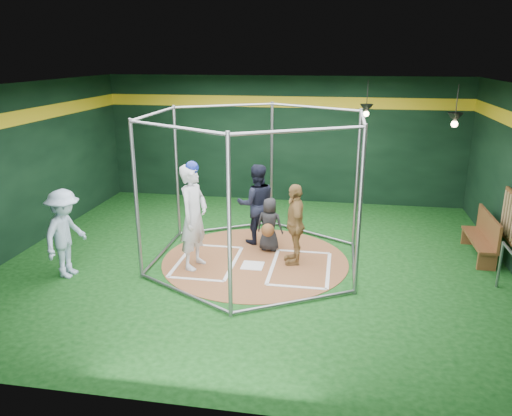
% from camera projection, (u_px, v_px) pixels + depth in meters
% --- Properties ---
extents(room_shell, '(10.10, 9.10, 3.53)m').
position_uv_depth(room_shell, '(255.00, 177.00, 9.74)').
color(room_shell, '#0C370E').
rests_on(room_shell, ground).
extents(clay_disc, '(3.80, 3.80, 0.01)m').
position_uv_depth(clay_disc, '(255.00, 260.00, 10.25)').
color(clay_disc, brown).
rests_on(clay_disc, ground).
extents(home_plate, '(0.43, 0.43, 0.01)m').
position_uv_depth(home_plate, '(253.00, 265.00, 9.96)').
color(home_plate, white).
rests_on(home_plate, clay_disc).
extents(batter_box_left, '(1.17, 1.77, 0.01)m').
position_uv_depth(batter_box_left, '(207.00, 261.00, 10.16)').
color(batter_box_left, white).
rests_on(batter_box_left, clay_disc).
extents(batter_box_right, '(1.17, 1.77, 0.01)m').
position_uv_depth(batter_box_right, '(300.00, 268.00, 9.85)').
color(batter_box_right, white).
rests_on(batter_box_right, clay_disc).
extents(batting_cage, '(4.05, 4.67, 3.00)m').
position_uv_depth(batting_cage, '(255.00, 190.00, 9.80)').
color(batting_cage, gray).
rests_on(batting_cage, ground).
extents(pendant_lamp_near, '(0.34, 0.34, 0.90)m').
position_uv_depth(pendant_lamp_near, '(366.00, 109.00, 12.46)').
color(pendant_lamp_near, black).
rests_on(pendant_lamp_near, room_shell).
extents(pendant_lamp_far, '(0.34, 0.34, 0.90)m').
position_uv_depth(pendant_lamp_far, '(455.00, 118.00, 10.66)').
color(pendant_lamp_far, black).
rests_on(pendant_lamp_far, room_shell).
extents(batter_figure, '(0.65, 0.84, 2.14)m').
position_uv_depth(batter_figure, '(194.00, 216.00, 9.64)').
color(batter_figure, silver).
rests_on(batter_figure, clay_disc).
extents(visitor_leopard, '(0.58, 1.02, 1.64)m').
position_uv_depth(visitor_leopard, '(295.00, 224.00, 9.90)').
color(visitor_leopard, tan).
rests_on(visitor_leopard, clay_disc).
extents(catcher_figure, '(0.62, 0.61, 1.16)m').
position_uv_depth(catcher_figure, '(269.00, 225.00, 10.59)').
color(catcher_figure, black).
rests_on(catcher_figure, clay_disc).
extents(umpire, '(1.03, 0.90, 1.78)m').
position_uv_depth(umpire, '(256.00, 204.00, 10.97)').
color(umpire, black).
rests_on(umpire, clay_disc).
extents(bystander_blue, '(0.72, 1.15, 1.70)m').
position_uv_depth(bystander_blue, '(65.00, 234.00, 9.32)').
color(bystander_blue, '#ACC7E3').
rests_on(bystander_blue, ground).
extents(dugout_bench, '(0.37, 1.59, 0.93)m').
position_uv_depth(dugout_bench, '(483.00, 235.00, 10.31)').
color(dugout_bench, brown).
rests_on(dugout_bench, ground).
extents(steel_railing, '(0.05, 1.03, 0.88)m').
position_uv_depth(steel_railing, '(509.00, 268.00, 8.46)').
color(steel_railing, gray).
rests_on(steel_railing, ground).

